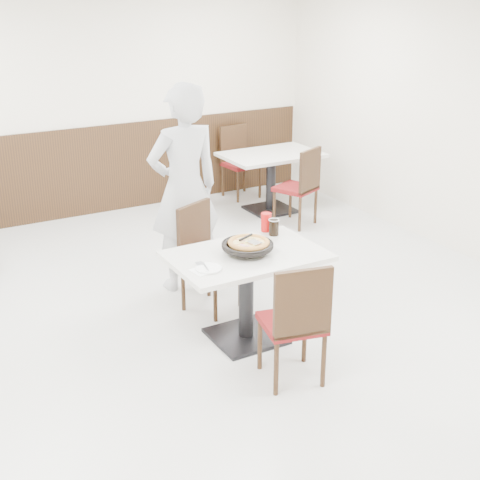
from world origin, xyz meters
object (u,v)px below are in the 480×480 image
pizza (249,245)px  bg_chair_right_near (296,186)px  side_plate (209,268)px  bg_table_right (271,182)px  main_table (246,297)px  diner_person (184,189)px  chair_near (292,320)px  chair_far (211,259)px  bg_chair_right_far (241,163)px  red_cup (266,222)px  pizza_pan (247,249)px  cola_glass (274,228)px

pizza → bg_chair_right_near: size_ratio=0.31×
side_plate → bg_table_right: (2.31, 2.82, -0.38)m
pizza → side_plate: (-0.44, -0.16, -0.05)m
main_table → bg_chair_right_near: 2.84m
diner_person → bg_table_right: (1.89, 1.51, -0.59)m
chair_near → chair_far: bearing=101.9°
side_plate → bg_chair_right_far: size_ratio=0.21×
chair_near → bg_table_right: 3.87m
main_table → bg_chair_right_near: (1.89, 2.11, 0.10)m
side_plate → bg_chair_right_near: (2.29, 2.24, -0.28)m
bg_table_right → bg_chair_right_near: 0.59m
chair_near → red_cup: bearing=80.8°
chair_far → side_plate: chair_far is taller
pizza_pan → pizza: 0.04m
chair_near → chair_far: (0.01, 1.29, 0.00)m
chair_far → side_plate: bearing=37.2°
side_plate → red_cup: size_ratio=1.24×
bg_table_right → bg_chair_right_near: bearing=-91.7°
chair_far → bg_chair_right_near: same height
red_cup → bg_table_right: (1.51, 2.33, -0.45)m
main_table → red_cup: size_ratio=7.50×
red_cup → bg_table_right: red_cup is taller
bg_table_right → pizza_pan: bearing=-125.2°
main_table → cola_glass: cola_glass is taller
pizza → bg_chair_right_far: (1.84, 3.36, -0.34)m
main_table → red_cup: 0.71m
cola_glass → bg_chair_right_far: size_ratio=0.14×
pizza_pan → diner_person: bearing=89.5°
main_table → red_cup: bearing=41.7°
bg_table_right → pizza: bearing=-125.1°
cola_glass → diner_person: diner_person is taller
side_plate → bg_chair_right_far: bg_chair_right_far is taller
chair_near → chair_far: same height
cola_glass → bg_table_right: cola_glass is taller
chair_near → cola_glass: 1.06m
red_cup → bg_chair_right_far: (1.47, 3.03, -0.35)m
main_table → diner_person: diner_person is taller
diner_person → pizza: bearing=89.3°
chair_near → side_plate: size_ratio=4.77×
side_plate → bg_table_right: 3.67m
pizza → side_plate: pizza is taller
chair_far → diner_person: diner_person is taller
cola_glass → chair_near: bearing=-114.4°
side_plate → main_table: bearing=18.1°
chair_near → bg_chair_right_far: 4.47m
chair_far → pizza_pan: size_ratio=2.68×
diner_person → bg_chair_right_far: (1.86, 2.21, -0.49)m
pizza_pan → bg_chair_right_far: bg_chair_right_far is taller
main_table → red_cup: (0.40, 0.36, 0.45)m
pizza_pan → side_plate: size_ratio=1.78×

